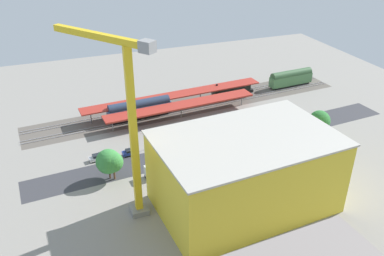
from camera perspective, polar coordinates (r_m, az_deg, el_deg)
The scene contains 28 objects.
ground_plane at distance 113.57m, azimuth 3.86°, elevation -1.16°, with size 168.27×168.27×0.00m, color gray.
rail_bed at distance 131.70m, azimuth -0.09°, elevation 3.25°, with size 105.17×13.87×0.01m, color #5B544C.
street_asphalt at distance 110.32m, azimuth 4.74°, elevation -2.15°, with size 105.17×9.00×0.01m, color #38383D.
track_rails at distance 131.63m, azimuth -0.09°, elevation 3.32°, with size 104.92×14.83×0.12m.
platform_canopy_near at distance 122.07m, azimuth -1.53°, elevation 3.23°, with size 47.72×8.55×4.31m.
platform_canopy_far at distance 128.60m, azimuth -2.41°, elevation 4.66°, with size 60.05×9.42×4.47m.
locomotive at distance 139.55m, azimuth 5.81°, elevation 5.35°, with size 15.57×3.54×4.85m.
passenger_coach at distance 150.14m, azimuth 13.78°, elevation 6.91°, with size 16.93×4.26×5.87m.
freight_coach_far at distance 123.19m, azimuth -7.41°, elevation 2.74°, with size 19.76×4.41×5.89m.
parked_car_0 at distance 119.02m, azimuth 11.08°, elevation 0.24°, with size 4.70×2.18×1.81m.
parked_car_1 at distance 115.75m, azimuth 7.56°, elevation -0.32°, with size 4.38×1.94×1.72m.
parked_car_2 at distance 112.38m, azimuth 3.82°, elevation -1.06°, with size 4.61×2.11×1.69m.
parked_car_3 at distance 109.74m, azimuth 0.03°, elevation -1.80°, with size 4.75×2.30×1.54m.
parked_car_4 at distance 107.87m, azimuth -4.12°, elevation -2.42°, with size 4.50×2.27×1.70m.
parked_car_5 at distance 105.74m, azimuth -8.71°, elevation -3.40°, with size 4.13×2.09×1.60m.
parked_car_6 at distance 105.05m, azimuth -13.18°, elevation -4.09°, with size 4.37×2.22×1.70m.
construction_building at distance 84.62m, azimuth 7.46°, elevation -6.27°, with size 35.54×22.45×16.01m, color yellow.
construction_roof_slab at distance 80.30m, azimuth 7.82°, elevation -1.43°, with size 36.14×23.05×0.40m, color #B7B2A8.
tower_crane at distance 76.23m, azimuth -9.19°, elevation 1.30°, with size 14.82×19.98×37.32m.
box_truck_0 at distance 104.30m, azimuth 7.34°, elevation -3.14°, with size 8.95×2.64×3.50m.
box_truck_1 at distance 102.67m, azimuth 7.42°, elevation -3.63°, with size 10.17×3.69×3.69m.
box_truck_2 at distance 96.91m, azimuth -3.94°, elevation -5.63°, with size 9.40×3.27×3.47m.
street_tree_0 at distance 105.08m, azimuth 7.04°, elevation -0.54°, with size 4.44×4.44×7.68m.
street_tree_1 at distance 109.77m, azimuth 11.24°, elevation 0.27°, with size 5.93×5.93×8.11m.
street_tree_2 at distance 116.20m, azimuth 17.53°, elevation 0.95°, with size 5.85×5.85×7.85m.
street_tree_3 at distance 95.07m, azimuth -11.08°, elevation -4.76°, with size 4.80×4.80×7.09m.
street_tree_4 at distance 95.56m, azimuth -11.71°, elevation -4.65°, with size 5.86×5.86×7.60m.
traffic_light at distance 105.64m, azimuth -6.71°, elevation -1.18°, with size 0.50×0.36×6.10m.
Camera 1 is at (42.20, 89.62, 55.55)m, focal length 37.82 mm.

